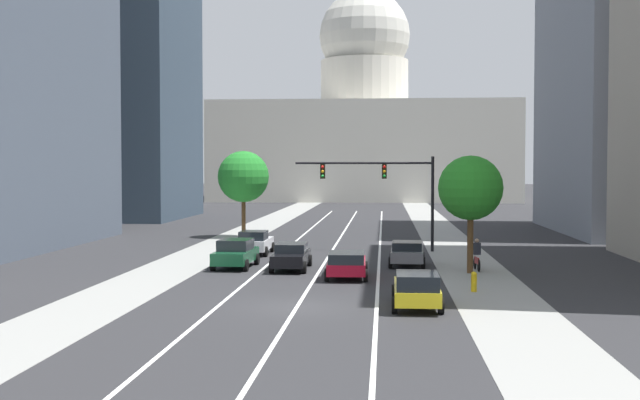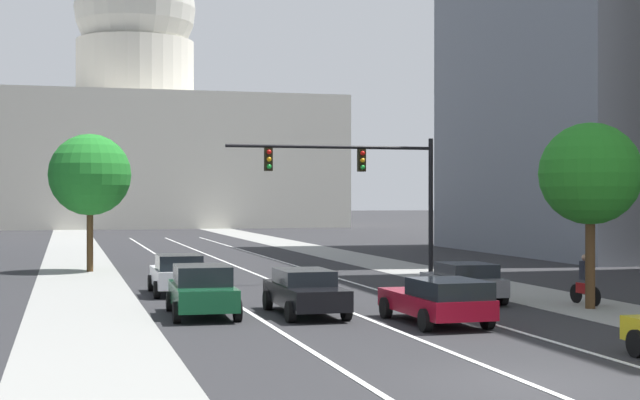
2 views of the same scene
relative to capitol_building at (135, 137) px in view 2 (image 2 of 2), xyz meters
name	(u,v)px [view 2 (image 2 of 2)]	position (x,y,z in m)	size (l,w,h in m)	color
ground_plane	(216,258)	(0.00, -67.62, -11.52)	(400.00, 400.00, 0.00)	#2B2B2D
sidewalk_left	(77,266)	(-8.15, -72.62, -11.52)	(3.76, 130.00, 0.01)	gray
sidewalk_right	(370,261)	(8.15, -72.62, -11.52)	(3.76, 130.00, 0.01)	gray
lane_stripe_left	(197,280)	(-3.14, -82.62, -11.51)	(0.16, 90.00, 0.01)	white
lane_stripe_center	(267,278)	(0.00, -82.62, -11.51)	(0.16, 90.00, 0.01)	white
lane_stripe_right	(333,277)	(3.14, -82.62, -11.51)	(0.16, 90.00, 0.01)	white
office_tower_far_right	(608,4)	(25.90, -68.81, 4.93)	(15.86, 23.62, 32.84)	gray
capitol_building	(135,137)	(0.00, 0.00, 0.00)	(49.75, 27.37, 36.88)	beige
car_black	(305,291)	(-1.57, -95.99, -10.78)	(1.93, 4.74, 1.41)	black
car_green	(202,290)	(-4.71, -95.49, -10.71)	(2.14, 4.44, 1.57)	#14512D
car_crimson	(438,299)	(1.58, -99.24, -10.79)	(2.16, 4.60, 1.36)	maroon
car_gray	(464,281)	(4.70, -93.84, -10.79)	(2.09, 4.10, 1.38)	slate
car_white	(177,274)	(-4.71, -88.75, -10.73)	(1.97, 4.09, 1.54)	silver
traffic_signal_mast	(365,176)	(3.58, -86.02, -6.95)	(9.11, 0.39, 6.23)	black
cyclist	(585,280)	(8.37, -95.74, -10.67)	(0.38, 1.70, 1.72)	black
street_tree_mid_left	(90,175)	(-7.60, -76.43, -6.74)	(4.03, 4.03, 6.81)	#51381E
street_tree_near_right	(590,174)	(7.89, -96.84, -7.09)	(3.36, 3.36, 6.13)	#51381E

